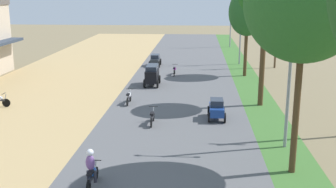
% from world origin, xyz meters
% --- Properties ---
extents(median_tree_second, '(4.79, 4.79, 9.68)m').
position_xyz_m(median_tree_second, '(5.51, 12.23, 7.27)').
color(median_tree_second, '#4C351E').
rests_on(median_tree_second, median_strip).
extents(median_tree_fourth, '(3.32, 3.32, 7.89)m').
position_xyz_m(median_tree_fourth, '(5.70, 33.27, 5.80)').
color(median_tree_fourth, '#4C351E').
rests_on(median_tree_fourth, median_strip).
extents(streetlamp_near, '(3.16, 0.20, 7.14)m').
position_xyz_m(streetlamp_near, '(5.80, 15.24, 4.21)').
color(streetlamp_near, gray).
rests_on(streetlamp_near, median_strip).
extents(streetlamp_mid, '(3.16, 0.20, 7.26)m').
position_xyz_m(streetlamp_mid, '(5.80, 39.56, 4.28)').
color(streetlamp_mid, gray).
rests_on(streetlamp_mid, median_strip).
extents(streetlamp_far, '(3.16, 0.20, 8.16)m').
position_xyz_m(streetlamp_far, '(5.80, 53.39, 4.74)').
color(streetlamp_far, gray).
rests_on(streetlamp_far, median_strip).
extents(utility_pole_near, '(1.80, 0.20, 8.69)m').
position_xyz_m(utility_pole_near, '(9.22, 37.87, 4.53)').
color(utility_pole_near, brown).
rests_on(utility_pole_near, ground).
extents(car_hatchback_blue, '(1.04, 2.00, 1.23)m').
position_xyz_m(car_hatchback_blue, '(2.55, 19.66, 0.75)').
color(car_hatchback_blue, navy).
rests_on(car_hatchback_blue, road_strip).
extents(car_van_black, '(1.19, 2.41, 1.67)m').
position_xyz_m(car_van_black, '(-2.35, 28.61, 1.02)').
color(car_van_black, black).
rests_on(car_van_black, road_strip).
extents(car_sedan_charcoal, '(1.10, 2.26, 1.19)m').
position_xyz_m(car_sedan_charcoal, '(-3.02, 37.68, 0.74)').
color(car_sedan_charcoal, '#282D33').
rests_on(car_sedan_charcoal, road_strip).
extents(motorbike_ahead_second, '(0.54, 1.80, 1.66)m').
position_xyz_m(motorbike_ahead_second, '(-2.76, 10.12, 0.86)').
color(motorbike_ahead_second, black).
rests_on(motorbike_ahead_second, road_strip).
extents(motorbike_ahead_third, '(0.54, 1.80, 0.94)m').
position_xyz_m(motorbike_ahead_third, '(-1.23, 18.41, 0.57)').
color(motorbike_ahead_third, black).
rests_on(motorbike_ahead_third, road_strip).
extents(motorbike_ahead_fourth, '(0.54, 1.80, 0.94)m').
position_xyz_m(motorbike_ahead_fourth, '(-3.35, 22.85, 0.57)').
color(motorbike_ahead_fourth, black).
rests_on(motorbike_ahead_fourth, road_strip).
extents(motorbike_ahead_fifth, '(0.54, 1.80, 0.94)m').
position_xyz_m(motorbike_ahead_fifth, '(-0.75, 33.07, 0.57)').
color(motorbike_ahead_fifth, black).
rests_on(motorbike_ahead_fifth, road_strip).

